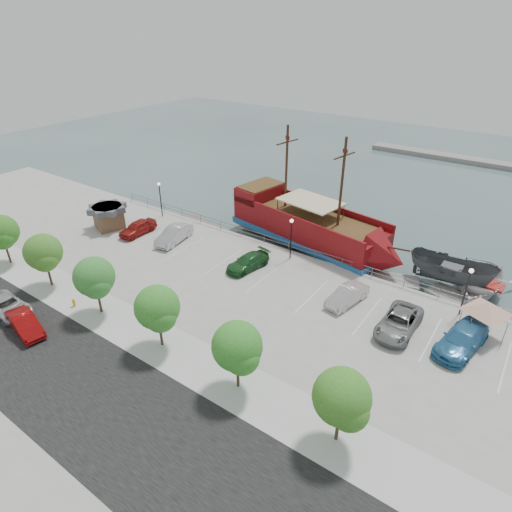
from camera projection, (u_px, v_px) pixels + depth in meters
The scene contains 32 objects.
ground at pixel (252, 297), 38.55m from camera, with size 160.00×160.00×0.00m, color #3E4F51.
land_slab at pixel (29, 470), 23.35m from camera, with size 100.00×58.00×1.20m, color gray.
street at pixel (103, 404), 26.62m from camera, with size 100.00×8.00×0.04m, color black.
sidewalk at pixel (172, 350), 30.91m from camera, with size 100.00×4.00×0.05m, color silver.
seawall_railing at pixel (297, 249), 43.38m from camera, with size 50.00×0.06×1.00m.
far_shore at pixel (488, 163), 72.64m from camera, with size 40.00×3.00×0.80m, color gray.
pirate_ship at pixel (318, 231), 45.54m from camera, with size 21.01×8.99×13.06m.
patrol_boat at pixel (451, 273), 39.29m from camera, with size 2.89×7.67×2.97m, color #45494C.
speedboat at pixel (479, 284), 38.93m from camera, with size 5.39×7.54×1.56m, color silver.
dock_west at pixel (200, 222), 52.24m from camera, with size 6.36×1.82×0.36m, color slate.
dock_mid at pixel (376, 278), 40.99m from camera, with size 7.83×2.24×0.45m, color gray.
dock_east at pixel (471, 308), 36.72m from camera, with size 7.83×2.24×0.45m, color gray.
shed at pixel (108, 216), 48.37m from camera, with size 4.11×4.11×2.62m.
canopy_tent at pixel (489, 303), 31.20m from camera, with size 5.09×5.09×3.26m.
street_van at pixel (7, 306), 34.48m from camera, with size 2.28×4.95×1.38m, color #ABABAB.
street_sedan at pixel (25, 324), 32.44m from camera, with size 1.54×4.41×1.45m, color maroon.
fire_hydrant at pixel (74, 302), 35.40m from camera, with size 0.26×0.26×0.75m.
lamp_post_left at pixel (160, 193), 50.30m from camera, with size 0.36×0.36×4.28m.
lamp_post_mid at pixel (291, 232), 41.27m from camera, with size 0.36×0.36×4.28m.
lamp_post_right at pixel (468, 284), 33.25m from camera, with size 0.36×0.36×4.28m.
tree_a at pixel (1, 233), 40.21m from camera, with size 3.30×3.20×5.00m.
tree_b at pixel (44, 254), 36.70m from camera, with size 3.30×3.20×5.00m.
tree_c at pixel (95, 279), 33.19m from camera, with size 3.30×3.20×5.00m.
tree_d at pixel (158, 310), 29.68m from camera, with size 3.30×3.20×5.00m.
tree_e at pixel (238, 349), 26.17m from camera, with size 3.30×3.20×5.00m.
tree_f at pixel (343, 400), 22.66m from camera, with size 3.30×3.20×5.00m.
parked_car_a at pixel (138, 228), 47.17m from camera, with size 1.80×4.48×1.53m, color maroon.
parked_car_b at pixel (174, 235), 45.50m from camera, with size 1.74×4.99×1.64m, color #B3B3B3.
parked_car_d at pixel (248, 262), 40.68m from camera, with size 1.90×4.68×1.36m, color #205626.
parked_car_f at pixel (347, 295), 35.72m from camera, with size 1.54×4.42×1.46m, color beige.
parked_car_g at pixel (399, 322), 32.51m from camera, with size 2.51×5.44×1.51m, color gray.
parked_car_h at pixel (462, 339), 30.69m from camera, with size 2.31×5.68×1.65m, color teal.
Camera 1 is at (18.57, -25.88, 21.03)m, focal length 30.00 mm.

